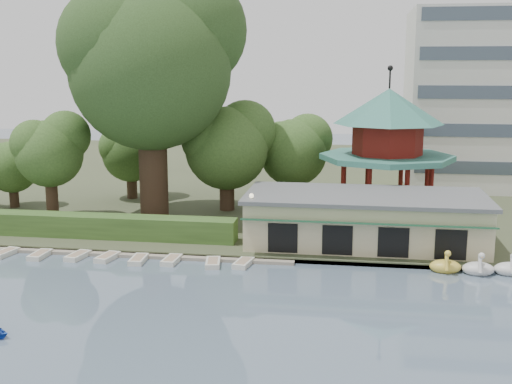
% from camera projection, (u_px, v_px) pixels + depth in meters
% --- Properties ---
extents(ground_plane, '(220.00, 220.00, 0.00)m').
position_uv_depth(ground_plane, '(157.00, 364.00, 30.71)').
color(ground_plane, slate).
rests_on(ground_plane, ground).
extents(shore, '(220.00, 70.00, 0.40)m').
position_uv_depth(shore, '(281.00, 178.00, 81.11)').
color(shore, '#424930').
rests_on(shore, ground).
extents(embankment, '(220.00, 0.60, 0.30)m').
position_uv_depth(embankment, '(228.00, 257.00, 47.47)').
color(embankment, gray).
rests_on(embankment, ground).
extents(dock, '(34.00, 1.60, 0.24)m').
position_uv_depth(dock, '(74.00, 251.00, 49.18)').
color(dock, gray).
rests_on(dock, ground).
extents(boathouse, '(18.60, 9.39, 3.90)m').
position_uv_depth(boathouse, '(365.00, 218.00, 50.07)').
color(boathouse, beige).
rests_on(boathouse, shore).
extents(pavilion, '(12.40, 12.40, 13.50)m').
position_uv_depth(pavilion, '(388.00, 140.00, 58.52)').
color(pavilion, beige).
rests_on(pavilion, shore).
extents(hedge, '(30.00, 2.00, 1.80)m').
position_uv_depth(hedge, '(56.00, 224.00, 52.60)').
color(hedge, '#3C5D26').
rests_on(hedge, shore).
extents(lamp_post, '(0.36, 0.36, 4.28)m').
position_uv_depth(lamp_post, '(251.00, 211.00, 48.28)').
color(lamp_post, black).
rests_on(lamp_post, shore).
extents(big_tree, '(15.80, 14.73, 22.25)m').
position_uv_depth(big_tree, '(153.00, 56.00, 56.56)').
color(big_tree, '#3A281C').
rests_on(big_tree, shore).
extents(small_trees, '(40.22, 16.55, 10.52)m').
position_uv_depth(small_trees, '(142.00, 150.00, 61.89)').
color(small_trees, '#3A281C').
rests_on(small_trees, shore).
extents(moored_rowboats, '(29.66, 2.73, 0.36)m').
position_uv_depth(moored_rowboats, '(57.00, 255.00, 47.92)').
color(moored_rowboats, silver).
rests_on(moored_rowboats, ground).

